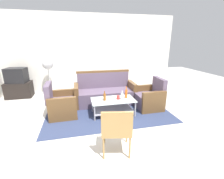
{
  "coord_description": "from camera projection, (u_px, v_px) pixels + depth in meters",
  "views": [
    {
      "loc": [
        -0.61,
        -3.0,
        1.84
      ],
      "look_at": [
        0.23,
        0.67,
        0.65
      ],
      "focal_mm": 24.74,
      "sensor_mm": 36.0,
      "label": 1
    }
  ],
  "objects": [
    {
      "name": "wicker_chair",
      "position": [
        116.0,
        128.0,
        2.49
      ],
      "size": [
        0.57,
        0.57,
        0.84
      ],
      "rotation": [
        0.0,
        0.0,
        -0.2
      ],
      "color": "#AD844C",
      "rests_on": "ground"
    },
    {
      "name": "cup",
      "position": [
        118.0,
        97.0,
        3.94
      ],
      "size": [
        0.08,
        0.08,
        0.1
      ],
      "primitive_type": "cylinder",
      "color": "red",
      "rests_on": "coffee_table"
    },
    {
      "name": "bottle_brown",
      "position": [
        105.0,
        97.0,
        3.84
      ],
      "size": [
        0.07,
        0.07,
        0.25
      ],
      "color": "brown",
      "rests_on": "coffee_table"
    },
    {
      "name": "wall_back",
      "position": [
        92.0,
        53.0,
        5.89
      ],
      "size": [
        6.52,
        0.12,
        2.8
      ],
      "color": "silver",
      "rests_on": "ground"
    },
    {
      "name": "pedestal_fan",
      "position": [
        48.0,
        66.0,
        5.25
      ],
      "size": [
        0.36,
        0.36,
        1.27
      ],
      "color": "#2D2D33",
      "rests_on": "ground"
    },
    {
      "name": "ground_plane",
      "position": [
        109.0,
        126.0,
        3.47
      ],
      "size": [
        14.0,
        14.0,
        0.0
      ],
      "primitive_type": "plane",
      "color": "beige"
    },
    {
      "name": "armchair_left",
      "position": [
        62.0,
        105.0,
        3.91
      ],
      "size": [
        0.72,
        0.78,
        0.85
      ],
      "rotation": [
        0.0,
        0.0,
        -1.54
      ],
      "color": "#5B4C60",
      "rests_on": "rug"
    },
    {
      "name": "television",
      "position": [
        17.0,
        75.0,
        5.07
      ],
      "size": [
        0.65,
        0.51,
        0.48
      ],
      "rotation": [
        0.0,
        0.0,
        3.02
      ],
      "color": "black",
      "rests_on": "tv_stand"
    },
    {
      "name": "bottle_clear",
      "position": [
        122.0,
        96.0,
        3.92
      ],
      "size": [
        0.07,
        0.07,
        0.22
      ],
      "color": "silver",
      "rests_on": "coffee_table"
    },
    {
      "name": "coffee_table",
      "position": [
        113.0,
        105.0,
        3.97
      ],
      "size": [
        1.1,
        0.6,
        0.4
      ],
      "color": "silver",
      "rests_on": "rug"
    },
    {
      "name": "tv_stand",
      "position": [
        19.0,
        90.0,
        5.22
      ],
      "size": [
        0.8,
        0.5,
        0.52
      ],
      "primitive_type": "cube",
      "color": "black",
      "rests_on": "ground"
    },
    {
      "name": "rug",
      "position": [
        108.0,
        111.0,
        4.21
      ],
      "size": [
        3.21,
        2.02,
        0.01
      ],
      "primitive_type": "cube",
      "color": "#2D3856",
      "rests_on": "ground"
    },
    {
      "name": "armchair_right",
      "position": [
        149.0,
        98.0,
        4.36
      ],
      "size": [
        0.7,
        0.76,
        0.85
      ],
      "rotation": [
        0.0,
        0.0,
        1.58
      ],
      "color": "#5B4C60",
      "rests_on": "rug"
    },
    {
      "name": "couch",
      "position": [
        105.0,
        93.0,
        4.7
      ],
      "size": [
        1.81,
        0.75,
        0.96
      ],
      "rotation": [
        0.0,
        0.0,
        3.13
      ],
      "color": "#5B4C60",
      "rests_on": "rug"
    },
    {
      "name": "bottle_orange",
      "position": [
        126.0,
        94.0,
        4.01
      ],
      "size": [
        0.07,
        0.07,
        0.32
      ],
      "color": "#D85919",
      "rests_on": "coffee_table"
    }
  ]
}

